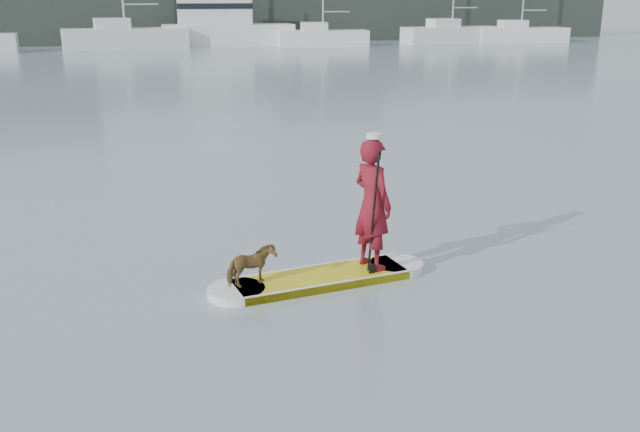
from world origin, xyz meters
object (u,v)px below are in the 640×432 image
object	(u,v)px
motor_yacht_a	(222,24)
sailboat_g	(520,34)
paddler	(372,204)
dog	(251,266)
sailboat_e	(322,37)
paddleboard	(320,278)
sailboat_f	(451,33)
sailboat_d	(124,36)

from	to	relation	value
motor_yacht_a	sailboat_g	size ratio (longest dim) A/B	1.12
paddler	dog	world-z (taller)	paddler
sailboat_e	sailboat_g	world-z (taller)	sailboat_e
paddleboard	dog	distance (m)	1.08
sailboat_f	sailboat_g	size ratio (longest dim) A/B	1.37
sailboat_g	motor_yacht_a	bearing A→B (deg)	-177.53
paddler	sailboat_e	xyz separation A→B (m)	(12.89, 47.16, -0.34)
sailboat_e	motor_yacht_a	distance (m)	8.10
dog	sailboat_d	world-z (taller)	sailboat_d
paddler	sailboat_f	xyz separation A→B (m)	(24.52, 47.81, -0.21)
motor_yacht_a	sailboat_g	bearing A→B (deg)	-3.52
paddleboard	paddler	world-z (taller)	paddler
sailboat_f	sailboat_d	bearing A→B (deg)	175.51
sailboat_e	sailboat_f	xyz separation A→B (m)	(11.62, 0.65, 0.12)
sailboat_e	sailboat_g	xyz separation A→B (m)	(17.85, -0.04, -0.00)
paddleboard	motor_yacht_a	world-z (taller)	motor_yacht_a
paddleboard	sailboat_e	bearing A→B (deg)	66.76
paddler	sailboat_f	bearing A→B (deg)	-48.67
paddleboard	motor_yacht_a	xyz separation A→B (m)	(6.07, 49.77, 1.69)
paddler	sailboat_g	xyz separation A→B (m)	(30.74, 47.12, -0.34)
sailboat_e	motor_yacht_a	world-z (taller)	sailboat_e
paddleboard	sailboat_g	distance (m)	56.80
paddler	motor_yacht_a	world-z (taller)	motor_yacht_a
sailboat_d	motor_yacht_a	bearing A→B (deg)	3.58
sailboat_d	sailboat_e	bearing A→B (deg)	-10.36
sailboat_e	sailboat_f	world-z (taller)	sailboat_f
dog	sailboat_g	xyz separation A→B (m)	(32.57, 47.35, 0.33)
sailboat_f	sailboat_g	distance (m)	6.27
dog	sailboat_e	bearing A→B (deg)	-33.99
dog	sailboat_e	size ratio (longest dim) A/B	0.07
sailboat_f	motor_yacht_a	bearing A→B (deg)	171.31
motor_yacht_a	sailboat_e	bearing A→B (deg)	-15.96
sailboat_e	motor_yacht_a	bearing A→B (deg)	169.09
sailboat_d	motor_yacht_a	distance (m)	7.80
sailboat_f	motor_yacht_a	world-z (taller)	sailboat_f
sailboat_f	sailboat_g	bearing A→B (deg)	-9.56
paddler	sailboat_d	world-z (taller)	sailboat_d
paddleboard	sailboat_d	distance (m)	48.56
sailboat_g	sailboat_e	bearing A→B (deg)	-171.97
sailboat_d	paddleboard	bearing A→B (deg)	-93.78
paddler	sailboat_f	distance (m)	53.73
sailboat_f	dog	bearing A→B (deg)	-121.94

